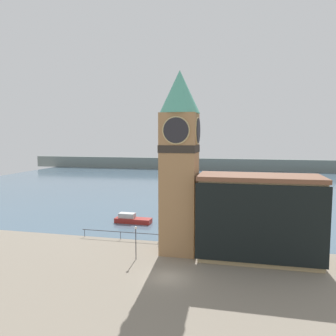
{
  "coord_description": "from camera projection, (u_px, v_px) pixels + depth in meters",
  "views": [
    {
      "loc": [
        7.07,
        -31.45,
        14.32
      ],
      "look_at": [
        -1.34,
        5.8,
        10.69
      ],
      "focal_mm": 35.0,
      "sensor_mm": 36.0,
      "label": 1
    }
  ],
  "objects": [
    {
      "name": "ground_plane",
      "position": [
        168.0,
        277.0,
        33.45
      ],
      "size": [
        160.0,
        160.0,
        0.0
      ],
      "primitive_type": "plane",
      "color": "gray"
    },
    {
      "name": "far_shoreline",
      "position": [
        225.0,
        164.0,
        141.02
      ],
      "size": [
        180.0,
        3.0,
        5.0
      ],
      "color": "slate",
      "rests_on": "water"
    },
    {
      "name": "lamp_post",
      "position": [
        136.0,
        236.0,
        38.16
      ],
      "size": [
        0.32,
        0.32,
        3.95
      ],
      "color": "#2D2D33",
      "rests_on": "ground_plane"
    },
    {
      "name": "mooring_bollard_near",
      "position": [
        160.0,
        242.0,
        43.34
      ],
      "size": [
        0.28,
        0.28,
        0.79
      ],
      "color": "#2D2D33",
      "rests_on": "ground_plane"
    },
    {
      "name": "boat_near",
      "position": [
        132.0,
        219.0,
        54.76
      ],
      "size": [
        6.15,
        2.14,
        1.59
      ],
      "rotation": [
        0.0,
        0.0,
        -0.02
      ],
      "color": "maroon",
      "rests_on": "water"
    },
    {
      "name": "pier_railing",
      "position": [
        121.0,
        233.0,
        45.86
      ],
      "size": [
        11.62,
        0.08,
        1.09
      ],
      "color": "#333338",
      "rests_on": "ground_plane"
    },
    {
      "name": "water",
      "position": [
        218.0,
        183.0,
        102.42
      ],
      "size": [
        160.0,
        120.0,
        0.0
      ],
      "color": "slate",
      "rests_on": "ground_plane"
    },
    {
      "name": "clock_tower",
      "position": [
        180.0,
        158.0,
        39.9
      ],
      "size": [
        4.92,
        4.92,
        22.27
      ],
      "color": "#9E754C",
      "rests_on": "ground_plane"
    },
    {
      "name": "pier_building",
      "position": [
        259.0,
        217.0,
        38.15
      ],
      "size": [
        14.06,
        6.41,
        9.93
      ],
      "color": "tan",
      "rests_on": "ground_plane"
    }
  ]
}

